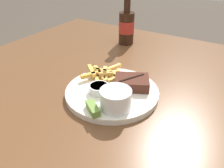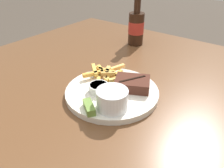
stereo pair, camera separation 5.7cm
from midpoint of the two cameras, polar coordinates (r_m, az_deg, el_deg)
name	(u,v)px [view 1 (the left image)]	position (r m, az deg, el deg)	size (l,w,h in m)	color
dining_table	(112,112)	(0.72, -2.28, -7.27)	(1.31, 1.27, 0.74)	brown
dinner_plate	(112,92)	(0.68, -2.42, -2.16)	(0.29, 0.29, 0.02)	silver
steak_portion	(132,82)	(0.68, 2.76, 0.37)	(0.13, 0.12, 0.03)	#472319
fries_pile	(103,74)	(0.74, -4.47, 2.56)	(0.15, 0.17, 0.02)	gold
coleslaw_cup	(116,98)	(0.58, -1.85, -3.81)	(0.09, 0.09, 0.06)	white
dipping_sauce_cup	(99,88)	(0.65, -5.87, -1.20)	(0.06, 0.06, 0.02)	silver
pickle_spear	(93,108)	(0.58, -7.84, -6.44)	(0.06, 0.05, 0.02)	olive
fork_utensil	(97,80)	(0.72, -6.19, 1.06)	(0.13, 0.05, 0.00)	#B7B7BC
knife_utensil	(123,86)	(0.68, 0.58, -0.68)	(0.02, 0.17, 0.01)	#B7B7BC
beer_bottle	(126,26)	(1.05, 2.19, 14.86)	(0.07, 0.07, 0.23)	black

